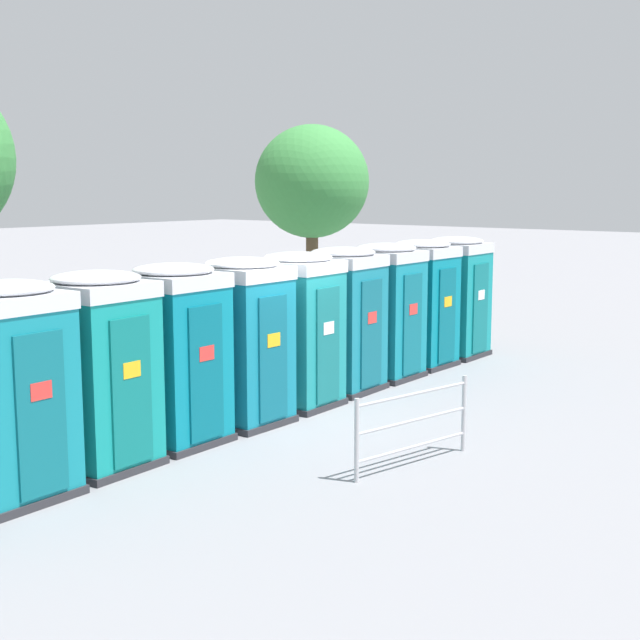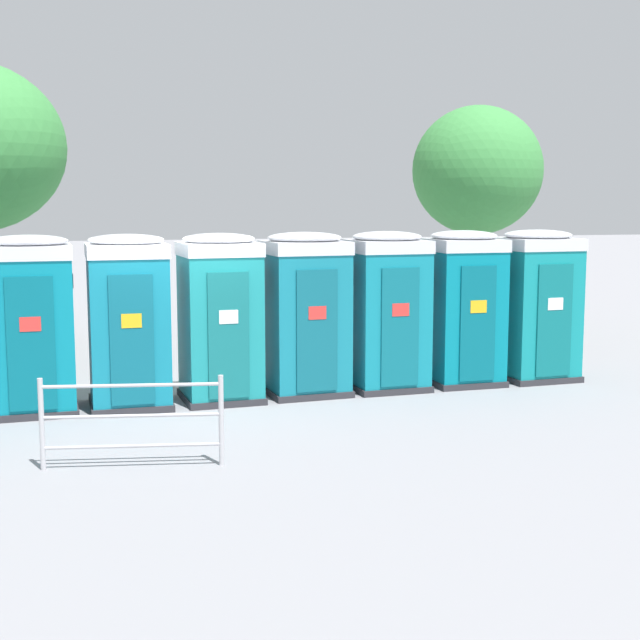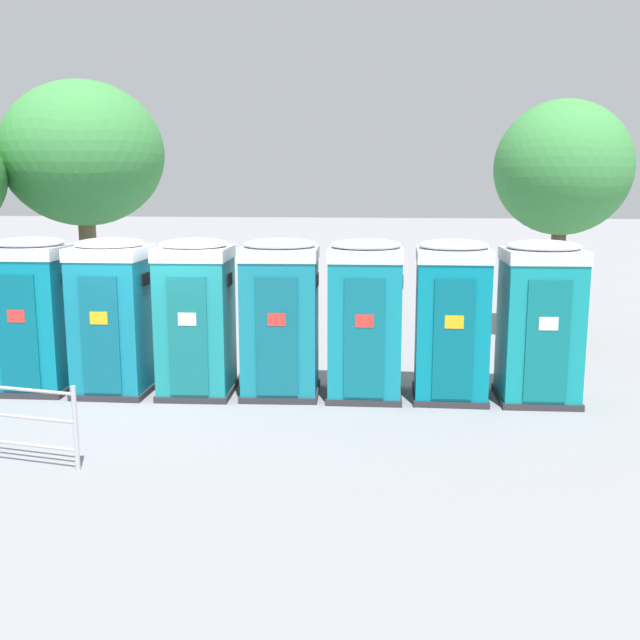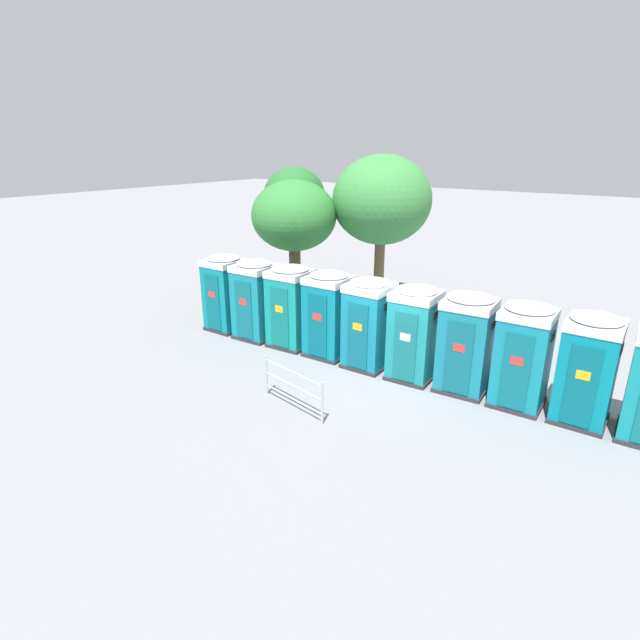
{
  "view_description": "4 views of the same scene",
  "coord_description": "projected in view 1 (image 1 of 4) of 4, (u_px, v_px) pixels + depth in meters",
  "views": [
    {
      "loc": [
        -10.36,
        -9.15,
        3.58
      ],
      "look_at": [
        1.3,
        0.03,
        1.35
      ],
      "focal_mm": 50.0,
      "sensor_mm": 36.0,
      "label": 1
    },
    {
      "loc": [
        -1.55,
        -13.23,
        2.98
      ],
      "look_at": [
        2.28,
        0.06,
        1.16
      ],
      "focal_mm": 50.0,
      "sensor_mm": 36.0,
      "label": 2
    },
    {
      "loc": [
        3.87,
        -11.57,
        3.43
      ],
      "look_at": [
        2.68,
        0.08,
        1.25
      ],
      "focal_mm": 42.0,
      "sensor_mm": 36.0,
      "label": 3
    },
    {
      "loc": [
        5.76,
        -11.4,
        5.93
      ],
      "look_at": [
        -2.32,
        -0.08,
        1.04
      ],
      "focal_mm": 28.0,
      "sensor_mm": 36.0,
      "label": 4
    }
  ],
  "objects": [
    {
      "name": "portapotty_5",
      "position": [
        299.0,
        329.0,
        14.51
      ],
      "size": [
        1.21,
        1.25,
        2.54
      ],
      "color": "#2D2D33",
      "rests_on": "ground"
    },
    {
      "name": "ground_plane",
      "position": [
        271.0,
        413.0,
        14.18
      ],
      "size": [
        120.0,
        120.0,
        0.0
      ],
      "primitive_type": "plane",
      "color": "gray"
    },
    {
      "name": "street_tree_0",
      "position": [
        312.0,
        183.0,
        22.44
      ],
      "size": [
        2.88,
        2.88,
        5.12
      ],
      "color": "brown",
      "rests_on": "ground"
    },
    {
      "name": "portapotty_9",
      "position": [
        456.0,
        296.0,
        18.84
      ],
      "size": [
        1.25,
        1.23,
        2.54
      ],
      "color": "#2D2D33",
      "rests_on": "ground"
    },
    {
      "name": "portapotty_6",
      "position": [
        343.0,
        319.0,
        15.63
      ],
      "size": [
        1.3,
        1.27,
        2.54
      ],
      "color": "#2D2D33",
      "rests_on": "ground"
    },
    {
      "name": "portapotty_4",
      "position": [
        244.0,
        340.0,
        13.42
      ],
      "size": [
        1.17,
        1.21,
        2.54
      ],
      "color": "#2D2D33",
      "rests_on": "ground"
    },
    {
      "name": "portapotty_2",
      "position": [
        100.0,
        369.0,
        11.29
      ],
      "size": [
        1.28,
        1.26,
        2.54
      ],
      "color": "#2D2D33",
      "rests_on": "ground"
    },
    {
      "name": "portapotty_1",
      "position": [
        9.0,
        390.0,
        10.17
      ],
      "size": [
        1.26,
        1.24,
        2.54
      ],
      "color": "#2D2D33",
      "rests_on": "ground"
    },
    {
      "name": "portapotty_7",
      "position": [
        386.0,
        310.0,
        16.7
      ],
      "size": [
        1.21,
        1.23,
        2.54
      ],
      "color": "#2D2D33",
      "rests_on": "ground"
    },
    {
      "name": "portapotty_3",
      "position": [
        176.0,
        353.0,
        12.38
      ],
      "size": [
        1.24,
        1.23,
        2.54
      ],
      "color": "#2D2D33",
      "rests_on": "ground"
    },
    {
      "name": "portapotty_8",
      "position": [
        422.0,
        303.0,
        17.78
      ],
      "size": [
        1.16,
        1.21,
        2.54
      ],
      "color": "#2D2D33",
      "rests_on": "ground"
    },
    {
      "name": "event_barrier",
      "position": [
        413.0,
        423.0,
        11.45
      ],
      "size": [
        2.02,
        0.44,
        1.05
      ],
      "color": "#B7B7BC",
      "rests_on": "ground"
    }
  ]
}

